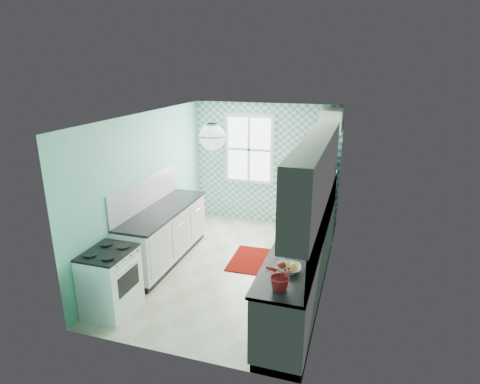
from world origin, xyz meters
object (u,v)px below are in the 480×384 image
(potted_plant, at_px, (282,275))
(microwave, at_px, (319,151))
(stove, at_px, (110,280))
(fruit_bowl, at_px, (289,268))
(sink, at_px, (312,214))
(fridge, at_px, (316,197))
(ceiling_light, at_px, (212,137))

(potted_plant, height_order, microwave, microwave)
(stove, height_order, fruit_bowl, fruit_bowl)
(sink, bearing_deg, potted_plant, -88.23)
(fridge, distance_m, microwave, 0.92)
(ceiling_light, height_order, sink, ceiling_light)
(potted_plant, bearing_deg, fruit_bowl, 90.00)
(ceiling_light, xyz_separation_m, fridge, (1.11, 2.63, -1.56))
(ceiling_light, bearing_deg, sink, 45.68)
(ceiling_light, height_order, microwave, ceiling_light)
(fridge, height_order, potted_plant, fridge)
(fridge, distance_m, potted_plant, 3.80)
(fridge, height_order, sink, fridge)
(stove, bearing_deg, sink, 39.08)
(ceiling_light, bearing_deg, microwave, 67.09)
(potted_plant, bearing_deg, stove, 171.96)
(sink, relative_size, fruit_bowl, 1.92)
(fruit_bowl, distance_m, microwave, 3.43)
(fridge, xyz_separation_m, stove, (-2.31, -3.44, -0.31))
(stove, distance_m, potted_plant, 2.51)
(fridge, height_order, stove, fridge)
(potted_plant, bearing_deg, fridge, 91.37)
(sink, distance_m, microwave, 1.59)
(fruit_bowl, bearing_deg, ceiling_light, 148.55)
(sink, xyz_separation_m, fruit_bowl, (-0.00, -1.97, 0.05))
(sink, height_order, potted_plant, sink)
(ceiling_light, height_order, potted_plant, ceiling_light)
(potted_plant, bearing_deg, microwave, 91.36)
(potted_plant, bearing_deg, ceiling_light, 136.10)
(fruit_bowl, distance_m, potted_plant, 0.44)
(fridge, bearing_deg, ceiling_light, -113.64)
(fridge, relative_size, sink, 2.84)
(ceiling_light, xyz_separation_m, stove, (-1.20, -0.82, -1.87))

